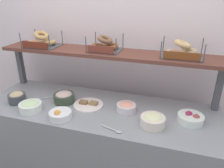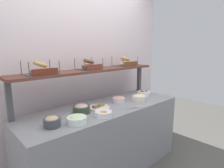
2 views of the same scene
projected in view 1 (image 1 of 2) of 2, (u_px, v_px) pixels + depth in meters
name	position (u px, v px, depth m)	size (l,w,h in m)	color
back_wall	(115.00, 52.00, 2.19)	(3.24, 0.06, 2.40)	white
deli_counter	(98.00, 147.00, 2.02)	(2.04, 0.70, 0.85)	gray
shelf_riser_left	(21.00, 65.00, 2.27)	(0.05, 0.05, 0.40)	#4C4C51
shelf_riser_right	(219.00, 88.00, 1.74)	(0.05, 0.05, 0.40)	#4C4C51
upper_shelf	(107.00, 53.00, 1.92)	(2.00, 0.32, 0.03)	brown
bowl_tuna_salad	(64.00, 97.00, 1.93)	(0.19, 0.19, 0.10)	#394835
bowl_potato_salad	(153.00, 120.00, 1.59)	(0.18, 0.18, 0.10)	silver
bowl_lox_spread	(126.00, 107.00, 1.78)	(0.16, 0.16, 0.08)	silver
bowl_scallion_spread	(30.00, 106.00, 1.79)	(0.19, 0.19, 0.08)	white
bowl_beet_salad	(191.00, 118.00, 1.64)	(0.20, 0.20, 0.08)	white
bowl_hummus	(17.00, 97.00, 1.92)	(0.15, 0.15, 0.10)	#41464C
bowl_fruit_salad	(60.00, 115.00, 1.69)	(0.18, 0.18, 0.07)	white
serving_plate_white	(88.00, 105.00, 1.88)	(0.26, 0.26, 0.04)	white
serving_spoon_near_plate	(51.00, 97.00, 2.01)	(0.16, 0.11, 0.01)	#B7B7BC
serving_spoon_by_edge	(114.00, 130.00, 1.54)	(0.18, 0.07, 0.01)	#B7B7BC
bagel_basket_sesame	(42.00, 41.00, 2.05)	(0.31, 0.26, 0.15)	#4C4C51
bagel_basket_cinnamon_raisin	(105.00, 45.00, 1.91)	(0.28, 0.26, 0.14)	#4C4C51
bagel_basket_plain	(182.00, 51.00, 1.73)	(0.33, 0.25, 0.14)	#4C4C51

